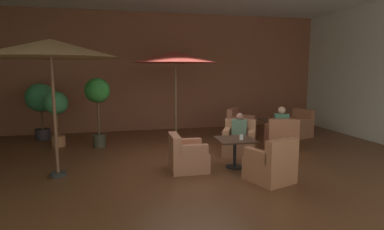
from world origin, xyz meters
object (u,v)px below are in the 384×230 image
Objects in this scene: patio_umbrella_tall_red at (50,49)px; potted_tree_mid_left at (41,101)px; armchair_front_right_north at (297,127)px; potted_tree_left_corner at (57,108)px; armchair_front_right_east at (241,127)px; armchair_front_left_east at (271,165)px; patron_by_window at (239,127)px; armchair_front_left_south at (239,142)px; potted_tree_mid_right at (97,97)px; armchair_front_left_north at (187,157)px; armchair_front_right_south at (281,137)px; iced_drink_cup at (241,137)px; patron_blue_shirt at (281,121)px; cafe_table_front_right at (274,125)px; cafe_table_front_left at (235,144)px; patio_umbrella_center_beige at (175,58)px.

potted_tree_mid_left is at bearing 105.67° from patio_umbrella_tall_red.
armchair_front_right_north is 7.28m from potted_tree_left_corner.
armchair_front_right_north is 0.92× the size of armchair_front_right_east.
armchair_front_left_east is 7.21m from potted_tree_mid_left.
armchair_front_right_north is at bearing 32.01° from patron_by_window.
potted_tree_mid_right is (-3.49, 1.66, 1.08)m from armchair_front_left_south.
potted_tree_mid_left reaches higher than patron_by_window.
potted_tree_left_corner reaches higher than patron_by_window.
armchair_front_left_north is 0.46× the size of potted_tree_mid_left.
iced_drink_cup is (-1.74, -1.41, 0.38)m from armchair_front_right_south.
armchair_front_left_north is at bearing -156.05° from patron_blue_shirt.
armchair_front_right_east is 1.11× the size of armchair_front_right_south.
armchair_front_left_east is at bearing -93.62° from patron_by_window.
armchair_front_right_south is at bearing 39.08° from iced_drink_cup.
potted_tree_mid_left is at bearing 157.40° from armchair_front_right_south.
armchair_front_left_east is 1.33× the size of cafe_table_front_right.
patio_umbrella_tall_red is at bearing -80.94° from potted_tree_left_corner.
cafe_table_front_left is at bearing -133.16° from cafe_table_front_right.
patron_blue_shirt is (1.35, 0.36, 0.43)m from armchair_front_left_south.
potted_tree_mid_left is 2.69× the size of patron_by_window.
armchair_front_left_north is 0.74× the size of armchair_front_right_east.
armchair_front_right_east is 1.50× the size of patron_blue_shirt.
cafe_table_front_right is 0.47× the size of potted_tree_left_corner.
patron_blue_shirt is 1.10× the size of patron_by_window.
patio_umbrella_center_beige is 2.46m from potted_tree_mid_right.
cafe_table_front_right is at bearing 39.15° from patron_by_window.
potted_tree_mid_left is 6.39m from iced_drink_cup.
potted_tree_left_corner is (-5.42, 0.08, 0.73)m from armchair_front_right_east.
armchair_front_right_east is 5.47m from potted_tree_left_corner.
armchair_front_left_east is at bearing -74.21° from iced_drink_cup.
armchair_front_left_south is 2.10m from cafe_table_front_right.
armchair_front_right_north is 0.36× the size of patio_umbrella_tall_red.
armchair_front_right_south reaches higher than armchair_front_left_north.
armchair_front_left_east is at bearing -41.79° from potted_tree_left_corner.
potted_tree_mid_left is at bearing 149.26° from patron_by_window.
cafe_table_front_left is 0.43× the size of potted_tree_mid_right.
patron_blue_shirt reaches higher than patron_by_window.
patron_blue_shirt reaches higher than armchair_front_right_south.
potted_tree_mid_right is 2.98× the size of patron_by_window.
patron_blue_shirt reaches higher than armchair_front_left_east.
potted_tree_mid_right is at bearing 73.55° from patio_umbrella_tall_red.
iced_drink_cup is (4.21, -3.10, -0.38)m from potted_tree_left_corner.
patio_umbrella_tall_red is (-6.80, -2.30, 2.21)m from armchair_front_right_north.
armchair_front_right_south is (1.83, 1.28, -0.20)m from cafe_table_front_left.
potted_tree_mid_left is 6.08m from patron_by_window.
patron_blue_shirt is at bearing -135.35° from armchair_front_right_north.
armchair_front_left_south is 0.38m from patron_by_window.
potted_tree_left_corner reaches higher than armchair_front_right_east.
patron_blue_shirt is (1.50, 2.34, 0.43)m from armchair_front_left_east.
cafe_table_front_right is 0.27× the size of patio_umbrella_tall_red.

